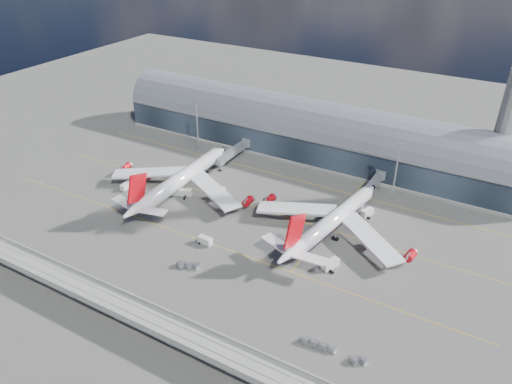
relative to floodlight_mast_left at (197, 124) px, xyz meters
The scene contains 19 objects.
ground 75.57m from the floodlight_mast_left, 47.73° to the right, with size 500.00×500.00×0.00m, color #474744.
taxi_lines 61.38m from the floodlight_mast_left, 33.34° to the right, with size 200.00×80.12×0.01m.
terminal 55.08m from the floodlight_mast_left, 24.69° to the left, with size 200.00×30.00×28.00m.
guideway 121.12m from the floodlight_mast_left, 65.56° to the right, with size 220.00×8.50×7.20m.
floodlight_mast_left is the anchor object (origin of this frame).
floodlight_mast_right 100.00m from the floodlight_mast_left, ahead, with size 3.00×0.70×25.70m.
airliner_left 45.38m from the floodlight_mast_left, 64.03° to the right, with size 67.42×70.80×21.60m.
airliner_right 95.83m from the floodlight_mast_left, 22.97° to the right, with size 63.94×66.88×21.25m.
jet_bridge_left 24.62m from the floodlight_mast_left, ahead, with size 4.40×28.00×7.25m.
jet_bridge_right 92.15m from the floodlight_mast_left, ahead, with size 4.40×32.00×7.25m.
service_truck_0 50.71m from the floodlight_mast_left, 93.28° to the right, with size 2.77×7.04×2.87m.
service_truck_1 84.31m from the floodlight_mast_left, 52.59° to the right, with size 5.35×2.81×3.04m.
service_truck_2 48.96m from the floodlight_mast_left, 62.89° to the right, with size 9.06×6.11×3.20m.
service_truck_3 111.72m from the floodlight_mast_left, 30.57° to the right, with size 4.89×7.05×3.18m.
service_truck_4 97.96m from the floodlight_mast_left, 10.89° to the right, with size 4.19×5.78×3.05m.
service_truck_5 52.25m from the floodlight_mast_left, 42.80° to the right, with size 5.34×6.95×3.17m.
cargo_train_0 97.48m from the floodlight_mast_left, 56.33° to the right, with size 8.49×4.71×1.88m.
cargo_train_1 140.49m from the floodlight_mast_left, 40.47° to the right, with size 10.29×2.55×1.70m.
cargo_train_2 149.36m from the floodlight_mast_left, 37.49° to the right, with size 5.18×3.71×1.70m.
Camera 1 is at (91.06, -130.68, 106.77)m, focal length 35.00 mm.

